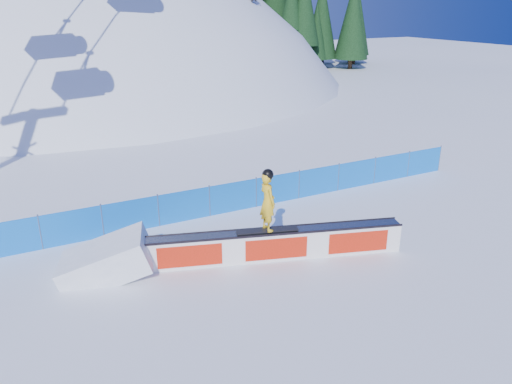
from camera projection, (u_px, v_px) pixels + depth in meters
ground at (293, 260)px, 15.87m from camera, size 160.00×160.00×0.00m
snow_hill at (98, 241)px, 57.13m from camera, size 64.00×64.00×64.00m
safety_fence at (233, 197)px, 19.39m from camera, size 22.05×0.05×1.30m
rail_box at (275, 244)px, 15.84m from camera, size 8.10×3.02×1.00m
snow_ramp at (108, 272)px, 15.16m from camera, size 3.17×2.49×1.74m
snowboarder at (268, 201)px, 15.26m from camera, size 1.96×0.91×2.03m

